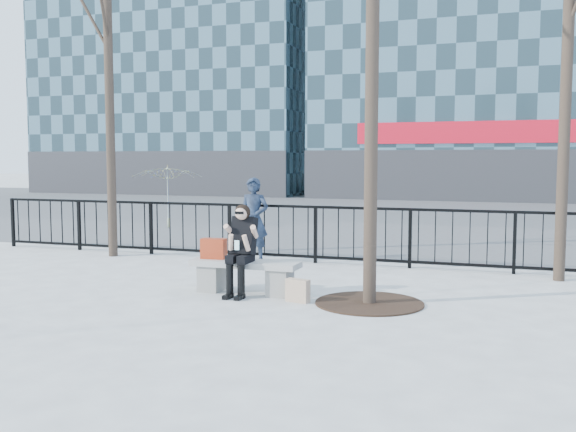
% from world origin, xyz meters
% --- Properties ---
extents(ground, '(120.00, 120.00, 0.00)m').
position_xyz_m(ground, '(0.00, 0.00, 0.00)').
color(ground, gray).
rests_on(ground, ground).
extents(street_surface, '(60.00, 23.00, 0.01)m').
position_xyz_m(street_surface, '(0.00, 15.00, 0.00)').
color(street_surface, '#474747').
rests_on(street_surface, ground).
extents(railing, '(14.00, 0.06, 1.10)m').
position_xyz_m(railing, '(0.00, 3.00, 0.55)').
color(railing, black).
rests_on(railing, ground).
extents(building_left, '(16.20, 10.20, 22.60)m').
position_xyz_m(building_left, '(-15.00, 27.00, 11.30)').
color(building_left, slate).
rests_on(building_left, ground).
extents(tree_left, '(2.80, 2.80, 6.50)m').
position_xyz_m(tree_left, '(-4.00, 2.50, 4.86)').
color(tree_left, black).
rests_on(tree_left, ground).
extents(tree_grate, '(1.50, 1.50, 0.02)m').
position_xyz_m(tree_grate, '(1.90, -0.10, 0.01)').
color(tree_grate, black).
rests_on(tree_grate, ground).
extents(bench_main, '(1.65, 0.46, 0.49)m').
position_xyz_m(bench_main, '(0.00, 0.00, 0.30)').
color(bench_main, gray).
rests_on(bench_main, ground).
extents(seated_woman, '(0.50, 0.64, 1.34)m').
position_xyz_m(seated_woman, '(0.00, -0.16, 0.67)').
color(seated_woman, black).
rests_on(seated_woman, ground).
extents(handbag, '(0.38, 0.20, 0.31)m').
position_xyz_m(handbag, '(-0.52, 0.02, 0.64)').
color(handbag, '#A63014').
rests_on(handbag, bench_main).
extents(shopping_bag, '(0.36, 0.20, 0.32)m').
position_xyz_m(shopping_bag, '(0.93, -0.31, 0.16)').
color(shopping_bag, beige).
rests_on(shopping_bag, ground).
extents(standing_man, '(0.61, 0.41, 1.64)m').
position_xyz_m(standing_man, '(-0.98, 2.76, 0.82)').
color(standing_man, black).
rests_on(standing_man, ground).
extents(vendor_umbrella, '(2.32, 2.35, 1.82)m').
position_xyz_m(vendor_umbrella, '(-5.57, 7.49, 0.91)').
color(vendor_umbrella, yellow).
rests_on(vendor_umbrella, ground).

